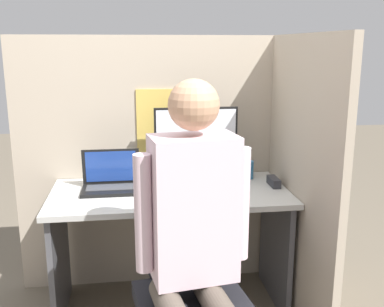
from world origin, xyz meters
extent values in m
cube|color=tan|center=(0.00, 0.65, 0.78)|extent=(1.82, 0.04, 1.57)
cube|color=gold|center=(-0.02, 0.62, 1.05)|extent=(0.30, 0.01, 0.41)
cube|color=tan|center=(0.69, 0.25, 0.78)|extent=(0.04, 1.25, 1.57)
cube|color=#B7B7B2|center=(0.00, 0.31, 0.70)|extent=(1.32, 0.63, 0.03)
cube|color=#4C4C51|center=(-0.63, 0.31, 0.34)|extent=(0.03, 0.53, 0.69)
cube|color=#4C4C51|center=(0.63, 0.31, 0.34)|extent=(0.03, 0.53, 0.69)
cube|color=#236BAD|center=(0.17, 0.47, 0.76)|extent=(0.32, 0.21, 0.08)
cylinder|color=black|center=(0.17, 0.47, 0.80)|extent=(0.20, 0.20, 0.01)
cylinder|color=black|center=(0.17, 0.47, 0.83)|extent=(0.04, 0.04, 0.05)
cube|color=black|center=(0.17, 0.47, 1.00)|extent=(0.49, 0.02, 0.32)
cube|color=silver|center=(0.17, 0.46, 1.00)|extent=(0.46, 0.00, 0.29)
cube|color=black|center=(-0.33, 0.35, 0.73)|extent=(0.32, 0.20, 0.02)
cube|color=#424242|center=(-0.33, 0.36, 0.74)|extent=(0.27, 0.11, 0.00)
cube|color=black|center=(-0.33, 0.44, 0.84)|extent=(0.32, 0.03, 0.20)
cube|color=#1E3D93|center=(-0.33, 0.43, 0.84)|extent=(0.28, 0.02, 0.18)
ellipsoid|color=gray|center=(-0.04, 0.24, 0.73)|extent=(0.07, 0.05, 0.03)
cube|color=#2D2D33|center=(0.60, 0.33, 0.74)|extent=(0.05, 0.14, 0.05)
cone|color=orange|center=(0.18, 0.09, 0.74)|extent=(0.05, 0.12, 0.05)
cylinder|color=green|center=(0.18, 0.16, 0.74)|extent=(0.03, 0.02, 0.03)
cube|color=black|center=(0.04, -0.38, 0.42)|extent=(0.52, 0.52, 0.07)
cube|color=black|center=(0.08, -0.13, 0.73)|extent=(0.44, 0.11, 0.54)
cylinder|color=brown|center=(0.11, -0.50, 0.51)|extent=(0.16, 0.35, 0.11)
cube|color=silver|center=(0.04, -0.38, 0.87)|extent=(0.37, 0.25, 0.60)
sphere|color=tan|center=(0.04, -0.38, 1.29)|extent=(0.20, 0.20, 0.20)
cylinder|color=silver|center=(-0.17, -0.41, 0.87)|extent=(0.07, 0.07, 0.48)
cylinder|color=silver|center=(0.24, -0.35, 0.87)|extent=(0.07, 0.07, 0.48)
cylinder|color=teal|center=(0.49, 0.50, 0.77)|extent=(0.07, 0.07, 0.11)
camera|label=1|loc=(-0.20, -2.07, 1.51)|focal=42.00mm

